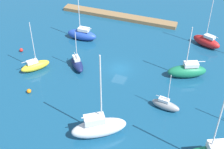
{
  "coord_description": "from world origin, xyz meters",
  "views": [
    {
      "loc": [
        -15.42,
        45.02,
        34.86
      ],
      "look_at": [
        0.0,
        3.97,
        1.5
      ],
      "focal_mm": 51.42,
      "sensor_mm": 36.0,
      "label": 1
    }
  ],
  "objects": [
    {
      "name": "sailboat_green_by_breakwater",
      "position": [
        -11.89,
        -2.04,
        1.24
      ],
      "size": [
        7.26,
        4.99,
        9.92
      ],
      "rotation": [
        0.0,
        0.0,
        0.42
      ],
      "color": "#19724C",
      "rests_on": "water"
    },
    {
      "name": "sailboat_white_near_pier",
      "position": [
        -2.57,
        16.17,
        1.53
      ],
      "size": [
        8.02,
        6.67,
        13.66
      ],
      "rotation": [
        0.0,
        0.0,
        3.75
      ],
      "color": "white",
      "rests_on": "water"
    },
    {
      "name": "water",
      "position": [
        0.0,
        0.0,
        0.0
      ],
      "size": [
        160.0,
        160.0,
        0.0
      ],
      "primitive_type": "plane",
      "color": "navy",
      "rests_on": "ground"
    },
    {
      "name": "pier_dock",
      "position": [
        7.06,
        -19.04,
        0.4
      ],
      "size": [
        27.43,
        2.47,
        0.8
      ],
      "primitive_type": "cube",
      "color": "olive",
      "rests_on": "ground"
    },
    {
      "name": "sailboat_yellow_off_beacon",
      "position": [
        14.29,
        5.68,
        0.93
      ],
      "size": [
        4.7,
        5.27,
        9.6
      ],
      "rotation": [
        0.0,
        0.0,
        4.04
      ],
      "color": "yellow",
      "rests_on": "water"
    },
    {
      "name": "sailboat_gray_lone_north",
      "position": [
        -10.25,
        7.52,
        0.83
      ],
      "size": [
        4.69,
        2.04,
        6.74
      ],
      "rotation": [
        0.0,
        0.0,
        3.0
      ],
      "color": "gray",
      "rests_on": "water"
    },
    {
      "name": "mooring_buoy_red",
      "position": [
        20.16,
        1.39,
        0.36
      ],
      "size": [
        0.72,
        0.72,
        0.72
      ],
      "primitive_type": "sphere",
      "color": "red",
      "rests_on": "water"
    },
    {
      "name": "sailboat_red_far_south",
      "position": [
        -13.79,
        -13.49,
        1.16
      ],
      "size": [
        6.13,
        3.98,
        11.03
      ],
      "rotation": [
        0.0,
        0.0,
        5.89
      ],
      "color": "red",
      "rests_on": "water"
    },
    {
      "name": "sailboat_navy_far_north",
      "position": [
        7.5,
        2.25,
        0.84
      ],
      "size": [
        4.73,
        5.09,
        7.6
      ],
      "rotation": [
        0.0,
        0.0,
        2.28
      ],
      "color": "#141E4C",
      "rests_on": "water"
    },
    {
      "name": "mooring_buoy_orange",
      "position": [
        11.88,
        11.72,
        0.37
      ],
      "size": [
        0.75,
        0.75,
        0.75
      ],
      "primitive_type": "sphere",
      "color": "orange",
      "rests_on": "water"
    },
    {
      "name": "sailboat_blue_mid_basin",
      "position": [
        10.87,
        -7.16,
        1.17
      ],
      "size": [
        6.4,
        2.36,
        10.2
      ],
      "rotation": [
        0.0,
        0.0,
        0.02
      ],
      "color": "#2347B2",
      "rests_on": "water"
    }
  ]
}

